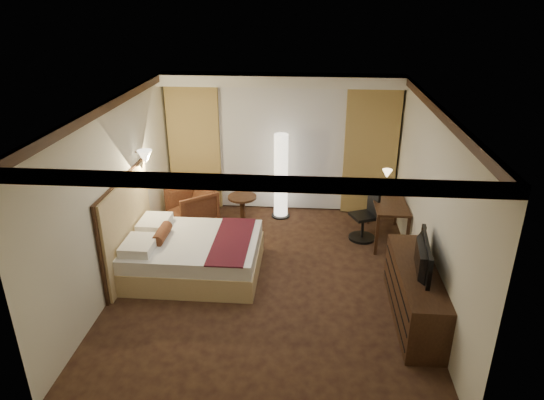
# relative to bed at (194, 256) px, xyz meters

# --- Properties ---
(floor) EXTENTS (4.50, 5.50, 0.01)m
(floor) POSITION_rel_bed_xyz_m (1.19, -0.11, -0.29)
(floor) COLOR black
(floor) RESTS_ON ground
(ceiling) EXTENTS (4.50, 5.50, 0.01)m
(ceiling) POSITION_rel_bed_xyz_m (1.19, -0.11, 2.41)
(ceiling) COLOR white
(ceiling) RESTS_ON back_wall
(back_wall) EXTENTS (4.50, 0.02, 2.70)m
(back_wall) POSITION_rel_bed_xyz_m (1.19, 2.64, 1.06)
(back_wall) COLOR beige
(back_wall) RESTS_ON floor
(left_wall) EXTENTS (0.02, 5.50, 2.70)m
(left_wall) POSITION_rel_bed_xyz_m (-1.06, -0.11, 1.06)
(left_wall) COLOR beige
(left_wall) RESTS_ON floor
(right_wall) EXTENTS (0.02, 5.50, 2.70)m
(right_wall) POSITION_rel_bed_xyz_m (3.44, -0.11, 1.06)
(right_wall) COLOR beige
(right_wall) RESTS_ON floor
(crown_molding) EXTENTS (4.50, 5.50, 0.12)m
(crown_molding) POSITION_rel_bed_xyz_m (1.19, -0.11, 2.35)
(crown_molding) COLOR black
(crown_molding) RESTS_ON ceiling
(soffit) EXTENTS (4.50, 0.50, 0.20)m
(soffit) POSITION_rel_bed_xyz_m (1.19, 2.39, 2.31)
(soffit) COLOR white
(soffit) RESTS_ON ceiling
(curtain_sheer) EXTENTS (2.48, 0.04, 2.45)m
(curtain_sheer) POSITION_rel_bed_xyz_m (1.19, 2.56, 0.96)
(curtain_sheer) COLOR silver
(curtain_sheer) RESTS_ON back_wall
(curtain_left_drape) EXTENTS (1.00, 0.14, 2.45)m
(curtain_left_drape) POSITION_rel_bed_xyz_m (-0.51, 2.50, 0.96)
(curtain_left_drape) COLOR tan
(curtain_left_drape) RESTS_ON back_wall
(curtain_right_drape) EXTENTS (1.00, 0.14, 2.45)m
(curtain_right_drape) POSITION_rel_bed_xyz_m (2.89, 2.50, 0.96)
(curtain_right_drape) COLOR tan
(curtain_right_drape) RESTS_ON back_wall
(wall_sconce) EXTENTS (0.24, 0.24, 0.24)m
(wall_sconce) POSITION_rel_bed_xyz_m (-0.90, 0.78, 1.33)
(wall_sconce) COLOR white
(wall_sconce) RESTS_ON left_wall
(bed) EXTENTS (2.01, 1.57, 0.59)m
(bed) POSITION_rel_bed_xyz_m (0.00, 0.00, 0.00)
(bed) COLOR white
(bed) RESTS_ON floor
(headboard) EXTENTS (0.12, 1.87, 1.50)m
(headboard) POSITION_rel_bed_xyz_m (-1.01, 0.00, 0.46)
(headboard) COLOR tan
(headboard) RESTS_ON floor
(armchair) EXTENTS (1.04, 1.05, 0.79)m
(armchair) POSITION_rel_bed_xyz_m (-0.44, 1.68, 0.10)
(armchair) COLOR #4E2417
(armchair) RESTS_ON floor
(side_table) EXTENTS (0.53, 0.53, 0.59)m
(side_table) POSITION_rel_bed_xyz_m (0.52, 1.73, 0.00)
(side_table) COLOR black
(side_table) RESTS_ON floor
(floor_lamp) EXTENTS (0.35, 0.35, 1.68)m
(floor_lamp) POSITION_rel_bed_xyz_m (1.20, 2.17, 0.54)
(floor_lamp) COLOR white
(floor_lamp) RESTS_ON floor
(desk) EXTENTS (0.55, 1.28, 0.75)m
(desk) POSITION_rel_bed_xyz_m (3.14, 1.39, 0.08)
(desk) COLOR black
(desk) RESTS_ON floor
(desk_lamp) EXTENTS (0.18, 0.18, 0.34)m
(desk_lamp) POSITION_rel_bed_xyz_m (3.14, 1.88, 0.63)
(desk_lamp) COLOR #FFD899
(desk_lamp) RESTS_ON desk
(office_chair) EXTENTS (0.61, 0.61, 0.97)m
(office_chair) POSITION_rel_bed_xyz_m (2.71, 1.34, 0.19)
(office_chair) COLOR black
(office_chair) RESTS_ON floor
(dresser) EXTENTS (0.50, 1.94, 0.75)m
(dresser) POSITION_rel_bed_xyz_m (3.19, -0.89, 0.08)
(dresser) COLOR black
(dresser) RESTS_ON floor
(television) EXTENTS (0.68, 1.05, 0.13)m
(television) POSITION_rel_bed_xyz_m (3.16, -0.89, 0.75)
(television) COLOR black
(television) RESTS_ON dresser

